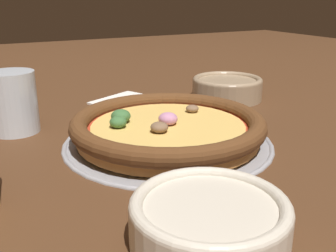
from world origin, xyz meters
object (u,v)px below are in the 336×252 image
(bowl_near, at_px, (209,220))
(drinking_cup, at_px, (13,102))
(bowl_far, at_px, (227,87))
(fork, at_px, (136,98))
(pizza_tray, at_px, (168,141))
(pizza, at_px, (168,126))
(napkin, at_px, (130,101))

(bowl_near, xyz_separation_m, drinking_cup, (0.12, -0.43, 0.03))
(bowl_far, bearing_deg, bowl_near, 52.55)
(fork, bearing_deg, pizza_tray, 113.21)
(pizza_tray, bearing_deg, bowl_near, 70.70)
(bowl_near, bearing_deg, bowl_far, -127.45)
(pizza, xyz_separation_m, bowl_far, (-0.25, -0.18, -0.00))
(pizza_tray, relative_size, pizza, 1.08)
(pizza_tray, xyz_separation_m, fork, (-0.06, -0.28, -0.00))
(pizza, xyz_separation_m, fork, (-0.06, -0.28, -0.03))
(pizza_tray, bearing_deg, bowl_far, -143.38)
(fork, bearing_deg, bowl_far, -170.75)
(pizza_tray, bearing_deg, drinking_cup, -39.24)
(pizza_tray, relative_size, fork, 2.41)
(pizza, height_order, napkin, pizza)
(bowl_far, bearing_deg, napkin, -19.34)
(pizza_tray, height_order, bowl_near, bowl_near)
(pizza, distance_m, napkin, 0.26)
(bowl_near, relative_size, napkin, 0.86)
(pizza, height_order, bowl_near, pizza)
(pizza, relative_size, napkin, 1.75)
(bowl_far, xyz_separation_m, napkin, (0.21, -0.07, -0.02))
(bowl_near, xyz_separation_m, bowl_far, (-0.34, -0.44, 0.00))
(pizza_tray, xyz_separation_m, bowl_near, (0.09, 0.26, 0.02))
(bowl_far, bearing_deg, drinking_cup, 1.60)
(pizza_tray, bearing_deg, napkin, -98.67)
(pizza, bearing_deg, drinking_cup, -39.27)
(bowl_near, height_order, bowl_far, bowl_far)
(napkin, bearing_deg, bowl_far, 160.66)
(napkin, bearing_deg, bowl_near, 75.90)
(pizza_tray, xyz_separation_m, drinking_cup, (0.21, -0.17, 0.05))
(bowl_far, relative_size, drinking_cup, 1.48)
(napkin, bearing_deg, drinking_cup, 19.06)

